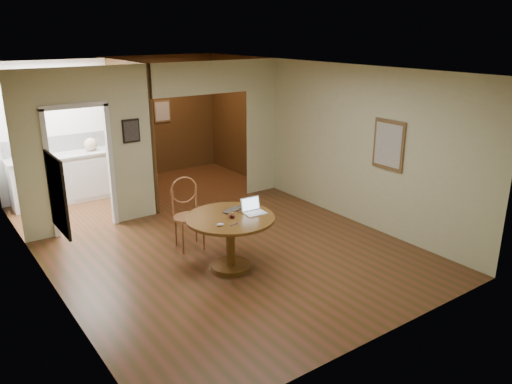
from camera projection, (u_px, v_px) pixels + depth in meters
floor at (242, 259)px, 7.40m from camera, size 5.00×5.00×0.00m
room_shell at (126, 141)px, 9.13m from camera, size 5.20×7.50×5.00m
dining_table at (230, 230)px, 6.97m from camera, size 1.25×1.25×0.78m
chair at (187, 209)px, 7.67m from camera, size 0.53×0.53×1.11m
open_laptop at (253, 209)px, 7.04m from camera, size 0.31×0.28×0.21m
closed_laptop at (235, 211)px, 7.10m from camera, size 0.36×0.29×0.03m
mouse at (220, 225)px, 6.57m from camera, size 0.11×0.08×0.04m
wine_glass at (232, 214)px, 6.84m from camera, size 0.10×0.10×0.11m
pen at (234, 225)px, 6.62m from camera, size 0.14×0.03×0.01m
kitchen_cabinet at (65, 178)px, 9.75m from camera, size 2.06×0.60×0.94m
grocery_bag at (91, 144)px, 9.88m from camera, size 0.30×0.27×0.26m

